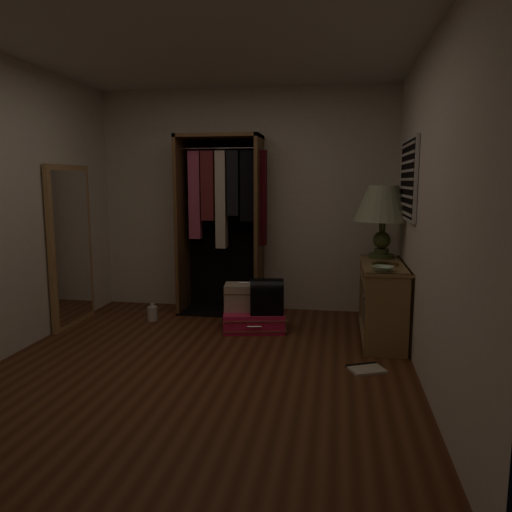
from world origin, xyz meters
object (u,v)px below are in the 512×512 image
object	(u,v)px
floor_mirror	(71,246)
train_case	(244,297)
console_bookshelf	(382,298)
open_wardrobe	(224,209)
pink_suitcase	(254,320)
white_jug	(153,313)
black_bag	(267,295)
table_lamp	(383,205)

from	to	relation	value
floor_mirror	train_case	size ratio (longest dim) A/B	3.85
console_bookshelf	open_wardrobe	size ratio (longest dim) A/B	0.55
console_bookshelf	pink_suitcase	world-z (taller)	console_bookshelf
floor_mirror	white_jug	xyz separation A→B (m)	(0.79, 0.25, -0.77)
black_bag	table_lamp	bearing A→B (deg)	5.89
black_bag	table_lamp	size ratio (longest dim) A/B	0.50
console_bookshelf	train_case	distance (m)	1.40
pink_suitcase	train_case	world-z (taller)	train_case
open_wardrobe	floor_mirror	bearing A→B (deg)	-152.68
table_lamp	train_case	bearing A→B (deg)	-171.13
train_case	black_bag	xyz separation A→B (m)	(0.25, -0.10, 0.05)
pink_suitcase	black_bag	distance (m)	0.32
floor_mirror	pink_suitcase	bearing A→B (deg)	2.91
open_wardrobe	white_jug	distance (m)	1.43
console_bookshelf	floor_mirror	world-z (taller)	floor_mirror
black_bag	train_case	bearing A→B (deg)	148.41
console_bookshelf	black_bag	world-z (taller)	console_bookshelf
table_lamp	white_jug	distance (m)	2.74
console_bookshelf	white_jug	size ratio (longest dim) A/B	5.75
black_bag	table_lamp	world-z (taller)	table_lamp
console_bookshelf	open_wardrobe	xyz separation A→B (m)	(-1.75, 0.73, 0.82)
pink_suitcase	table_lamp	distance (m)	1.78
floor_mirror	table_lamp	xyz separation A→B (m)	(3.24, 0.36, 0.44)
open_wardrobe	table_lamp	size ratio (longest dim) A/B	2.78
console_bookshelf	white_jug	bearing A→B (deg)	175.08
black_bag	open_wardrobe	bearing A→B (deg)	120.29
pink_suitcase	train_case	size ratio (longest dim) A/B	1.63
pink_suitcase	black_bag	size ratio (longest dim) A/B	1.96
console_bookshelf	floor_mirror	xyz separation A→B (m)	(-3.24, -0.04, 0.45)
console_bookshelf	pink_suitcase	size ratio (longest dim) A/B	1.56
open_wardrobe	pink_suitcase	size ratio (longest dim) A/B	2.85
console_bookshelf	floor_mirror	distance (m)	3.27
floor_mirror	pink_suitcase	distance (m)	2.10
open_wardrobe	floor_mirror	xyz separation A→B (m)	(-1.49, -0.77, -0.37)
table_lamp	floor_mirror	bearing A→B (deg)	-173.58
console_bookshelf	black_bag	size ratio (longest dim) A/B	3.06
white_jug	train_case	bearing A→B (deg)	-5.79
pink_suitcase	white_jug	distance (m)	1.18
floor_mirror	train_case	distance (m)	1.92
open_wardrobe	black_bag	xyz separation A→B (m)	(0.61, -0.72, -0.84)
table_lamp	black_bag	bearing A→B (deg)	-164.38
train_case	white_jug	size ratio (longest dim) A/B	2.27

